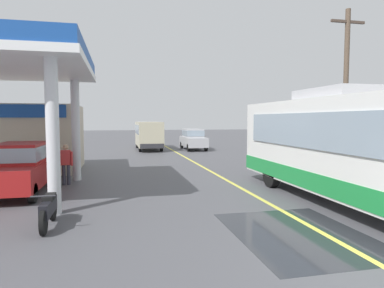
# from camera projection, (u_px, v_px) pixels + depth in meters

# --- Properties ---
(ground) EXTENTS (120.00, 120.00, 0.00)m
(ground) POSITION_uv_depth(u_px,v_px,m) (182.00, 156.00, 24.75)
(ground) COLOR #4C4C51
(lane_divider_stripe) EXTENTS (0.16, 50.00, 0.01)m
(lane_divider_stripe) POSITION_uv_depth(u_px,v_px,m) (198.00, 164.00, 19.89)
(lane_divider_stripe) COLOR #D8CC4C
(lane_divider_stripe) RESTS_ON ground
(wet_puddle_patch) EXTENTS (2.99, 3.94, 0.01)m
(wet_puddle_patch) POSITION_uv_depth(u_px,v_px,m) (299.00, 234.00, 7.84)
(wet_puddle_patch) COLOR #26282D
(wet_puddle_patch) RESTS_ON ground
(coach_bus_main) EXTENTS (2.60, 11.04, 3.69)m
(coach_bus_main) POSITION_uv_depth(u_px,v_px,m) (355.00, 151.00, 10.15)
(coach_bus_main) COLOR white
(coach_bus_main) RESTS_ON ground
(car_at_pump) EXTENTS (1.70, 4.20, 1.82)m
(car_at_pump) POSITION_uv_depth(u_px,v_px,m) (20.00, 166.00, 12.04)
(car_at_pump) COLOR maroon
(car_at_pump) RESTS_ON ground
(minibus_opposing_lane) EXTENTS (2.04, 6.13, 2.44)m
(minibus_opposing_lane) POSITION_uv_depth(u_px,v_px,m) (148.00, 133.00, 29.67)
(minibus_opposing_lane) COLOR #BFB799
(minibus_opposing_lane) RESTS_ON ground
(motorcycle_parked_forecourt) EXTENTS (0.55, 1.80, 0.92)m
(motorcycle_parked_forecourt) POSITION_uv_depth(u_px,v_px,m) (48.00, 209.00, 8.32)
(motorcycle_parked_forecourt) COLOR black
(motorcycle_parked_forecourt) RESTS_ON ground
(pedestrian_near_pump) EXTENTS (0.55, 0.22, 1.66)m
(pedestrian_near_pump) POSITION_uv_depth(u_px,v_px,m) (66.00, 162.00, 13.66)
(pedestrian_near_pump) COLOR #33333F
(pedestrian_near_pump) RESTS_ON ground
(pedestrian_by_shop) EXTENTS (0.55, 0.22, 1.66)m
(pedestrian_by_shop) POSITION_uv_depth(u_px,v_px,m) (17.00, 161.00, 13.88)
(pedestrian_by_shop) COLOR #33333F
(pedestrian_by_shop) RESTS_ON ground
(car_trailing_behind_bus) EXTENTS (1.70, 4.20, 1.82)m
(car_trailing_behind_bus) POSITION_uv_depth(u_px,v_px,m) (193.00, 138.00, 29.53)
(car_trailing_behind_bus) COLOR #B2B2B7
(car_trailing_behind_bus) RESTS_ON ground
(utility_pole_roadside) EXTENTS (1.80, 0.24, 7.94)m
(utility_pole_roadside) POSITION_uv_depth(u_px,v_px,m) (346.00, 89.00, 16.33)
(utility_pole_roadside) COLOR brown
(utility_pole_roadside) RESTS_ON ground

